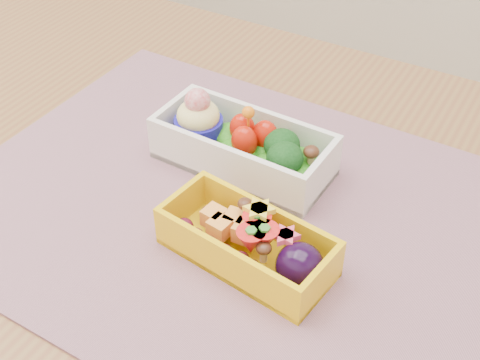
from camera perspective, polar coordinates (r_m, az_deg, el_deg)
The scene contains 4 objects.
table at distance 0.73m, azimuth -2.22°, elevation -8.73°, with size 1.20×0.80×0.75m.
placemat at distance 0.67m, azimuth -0.77°, elevation -2.55°, with size 0.57×0.44×0.00m, color gray.
bento_white at distance 0.70m, azimuth 0.22°, elevation 3.07°, with size 0.20×0.09×0.08m.
bento_yellow at distance 0.60m, azimuth 0.90°, elevation -5.58°, with size 0.17×0.09×0.06m.
Camera 1 is at (0.27, -0.40, 1.20)m, focal length 48.11 mm.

